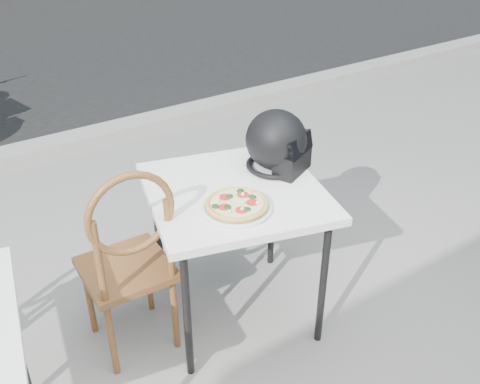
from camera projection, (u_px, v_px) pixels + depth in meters
curb at (52, 147)px, 4.53m from camera, size 30.00×0.25×0.12m
cafe_table_main at (235, 201)px, 2.56m from camera, size 0.99×0.99×0.77m
plate at (237, 208)px, 2.36m from camera, size 0.33×0.33×0.02m
pizza at (237, 204)px, 2.35m from camera, size 0.37×0.37×0.03m
helmet at (278, 144)px, 2.63m from camera, size 0.40×0.40×0.31m
cafe_chair_main at (129, 255)px, 2.39m from camera, size 0.41×0.41×1.04m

